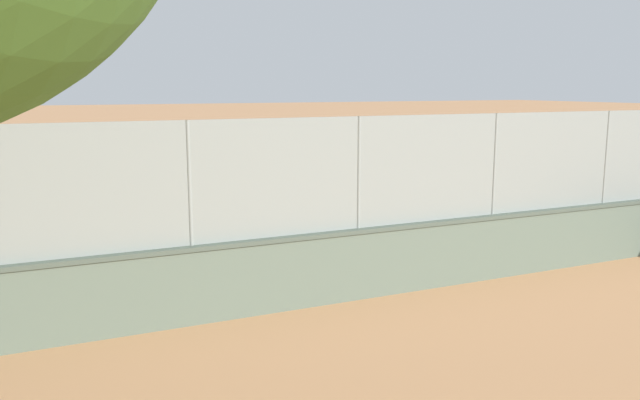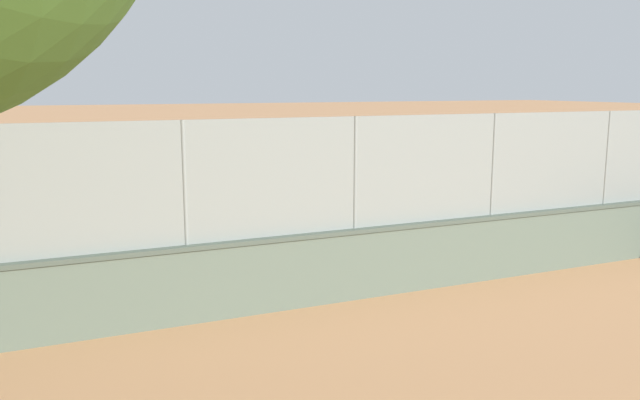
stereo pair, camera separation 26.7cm
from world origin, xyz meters
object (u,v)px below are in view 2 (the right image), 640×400
player_at_service_line (168,186)px  courtside_bench (311,263)px  player_baseline_waiting (262,200)px  sports_ball (298,238)px  player_near_wall_returning (291,212)px

player_at_service_line → courtside_bench: bearing=98.0°
player_baseline_waiting → courtside_bench: (0.62, 4.80, -0.52)m
player_at_service_line → sports_ball: bearing=116.5°
player_near_wall_returning → sports_ball: player_near_wall_returning is taller
sports_ball → player_near_wall_returning: bearing=55.1°
sports_ball → player_baseline_waiting: bearing=-59.9°
player_near_wall_returning → sports_ball: size_ratio=10.37×
player_baseline_waiting → sports_ball: player_baseline_waiting is taller
player_baseline_waiting → player_at_service_line: size_ratio=1.01×
sports_ball → courtside_bench: size_ratio=0.10×
player_near_wall_returning → sports_ball: (-0.49, -0.71, -0.87)m
player_at_service_line → player_near_wall_returning: bearing=109.3°
player_baseline_waiting → sports_ball: 1.57m
player_at_service_line → courtside_bench: 8.74m
player_near_wall_returning → courtside_bench: player_near_wall_returning is taller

